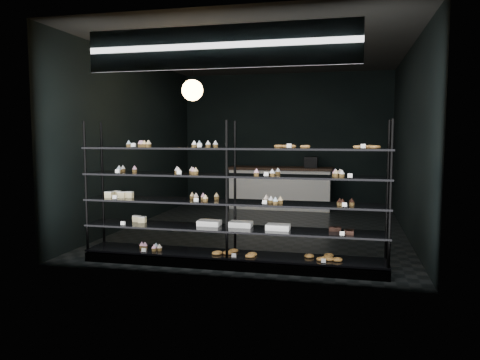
{
  "coord_description": "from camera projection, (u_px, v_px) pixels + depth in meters",
  "views": [
    {
      "loc": [
        1.52,
        -8.31,
        1.72
      ],
      "look_at": [
        0.02,
        -1.9,
        1.09
      ],
      "focal_mm": 35.0,
      "sensor_mm": 36.0,
      "label": 1
    }
  ],
  "objects": [
    {
      "name": "room",
      "position": [
        263.0,
        142.0,
        8.41
      ],
      "size": [
        5.01,
        6.01,
        3.2
      ],
      "color": "black",
      "rests_on": "ground"
    },
    {
      "name": "display_shelf",
      "position": [
        229.0,
        219.0,
        6.13
      ],
      "size": [
        4.0,
        0.5,
        1.91
      ],
      "color": "black",
      "rests_on": "room"
    },
    {
      "name": "signage",
      "position": [
        218.0,
        47.0,
        5.46
      ],
      "size": [
        3.3,
        0.05,
        0.5
      ],
      "color": "#0E1246",
      "rests_on": "room"
    },
    {
      "name": "pendant_lamp",
      "position": [
        192.0,
        90.0,
        7.59
      ],
      "size": [
        0.34,
        0.34,
        0.9
      ],
      "color": "black",
      "rests_on": "room"
    },
    {
      "name": "service_counter",
      "position": [
        281.0,
        187.0,
        10.94
      ],
      "size": [
        2.42,
        0.65,
        1.23
      ],
      "color": "silver",
      "rests_on": "room"
    }
  ]
}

